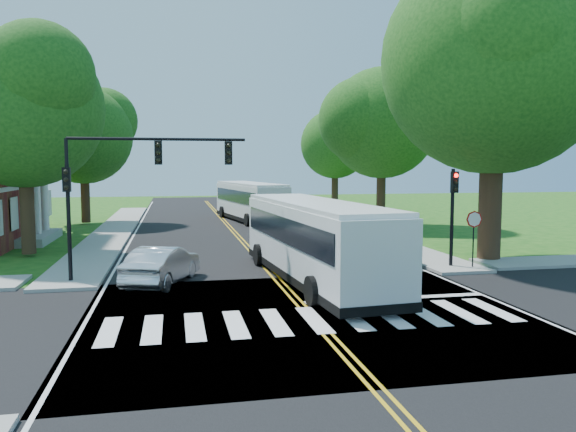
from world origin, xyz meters
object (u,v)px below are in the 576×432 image
object	(u,v)px
suv	(375,248)
dark_sedan	(327,227)
bus_follow	(250,201)
signal_ne	(453,204)
hatchback	(162,265)
bus_lead	(315,239)
signal_nw	(129,173)

from	to	relation	value
suv	dark_sedan	world-z (taller)	suv
bus_follow	signal_ne	bearing A→B (deg)	95.18
hatchback	dark_sedan	distance (m)	16.84
hatchback	dark_sedan	xyz separation A→B (m)	(10.45, 13.20, -0.19)
bus_follow	hatchback	distance (m)	25.03
suv	dark_sedan	distance (m)	9.96
bus_lead	hatchback	size ratio (longest dim) A/B	2.77
signal_ne	suv	size ratio (longest dim) A/B	0.93
signal_ne	hatchback	size ratio (longest dim) A/B	0.96
hatchback	bus_follow	bearing A→B (deg)	-84.72
bus_follow	bus_lead	bearing A→B (deg)	78.98
signal_ne	hatchback	xyz separation A→B (m)	(-12.83, -0.74, -2.20)
signal_ne	bus_lead	distance (m)	7.01
bus_follow	hatchback	size ratio (longest dim) A/B	2.77
signal_ne	hatchback	bearing A→B (deg)	-176.72
signal_nw	hatchback	distance (m)	3.88
bus_follow	dark_sedan	size ratio (longest dim) A/B	3.24
signal_nw	bus_follow	world-z (taller)	signal_nw
bus_lead	suv	world-z (taller)	bus_lead
signal_nw	suv	xyz separation A→B (m)	(11.32, 2.53, -3.71)
signal_nw	hatchback	bearing A→B (deg)	-30.49
signal_nw	hatchback	xyz separation A→B (m)	(1.23, -0.72, -3.61)
suv	dark_sedan	size ratio (longest dim) A/B	1.20
signal_nw	bus_follow	bearing A→B (deg)	71.12
signal_ne	dark_sedan	xyz separation A→B (m)	(-2.38, 12.47, -2.38)
bus_lead	dark_sedan	bearing A→B (deg)	-112.32
bus_lead	bus_follow	distance (m)	24.71
bus_lead	hatchback	bearing A→B (deg)	-10.48
suv	hatchback	bearing A→B (deg)	6.00
hatchback	dark_sedan	bearing A→B (deg)	-107.40
bus_follow	hatchback	world-z (taller)	bus_follow
bus_follow	suv	bearing A→B (deg)	89.71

